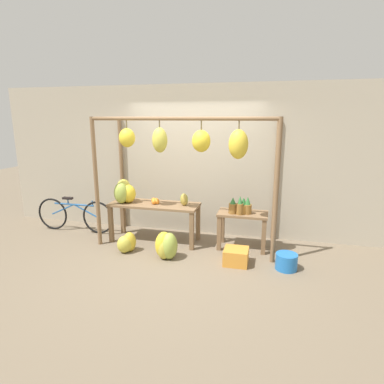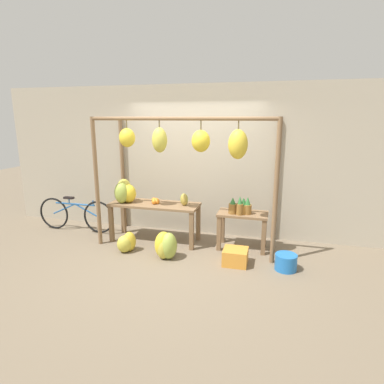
# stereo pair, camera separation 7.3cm
# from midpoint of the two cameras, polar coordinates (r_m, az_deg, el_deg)

# --- Properties ---
(ground_plane) EXTENTS (20.00, 20.00, 0.00)m
(ground_plane) POSITION_cam_midpoint_polar(r_m,az_deg,el_deg) (5.23, -3.34, -11.85)
(ground_plane) COLOR #756651
(shop_wall_back) EXTENTS (8.00, 0.08, 2.80)m
(shop_wall_back) POSITION_cam_midpoint_polar(r_m,az_deg,el_deg) (6.09, 0.28, 5.54)
(shop_wall_back) COLOR #B2A893
(shop_wall_back) RESTS_ON ground_plane
(stall_awning) EXTENTS (3.06, 1.14, 2.22)m
(stall_awning) POSITION_cam_midpoint_polar(r_m,az_deg,el_deg) (5.15, -1.06, 7.05)
(stall_awning) COLOR brown
(stall_awning) RESTS_ON ground_plane
(display_table_main) EXTENTS (1.60, 0.58, 0.71)m
(display_table_main) POSITION_cam_midpoint_polar(r_m,az_deg,el_deg) (5.80, -7.05, -3.11)
(display_table_main) COLOR brown
(display_table_main) RESTS_ON ground_plane
(display_table_side) EXTENTS (0.84, 0.47, 0.64)m
(display_table_side) POSITION_cam_midpoint_polar(r_m,az_deg,el_deg) (5.54, 8.59, -5.17)
(display_table_side) COLOR brown
(display_table_side) RESTS_ON ground_plane
(banana_pile_on_table) EXTENTS (0.44, 0.46, 0.42)m
(banana_pile_on_table) POSITION_cam_midpoint_polar(r_m,az_deg,el_deg) (5.89, -12.31, -0.03)
(banana_pile_on_table) COLOR yellow
(banana_pile_on_table) RESTS_ON display_table_main
(orange_pile) EXTENTS (0.19, 0.22, 0.10)m
(orange_pile) POSITION_cam_midpoint_polar(r_m,az_deg,el_deg) (5.78, -6.88, -1.59)
(orange_pile) COLOR orange
(orange_pile) RESTS_ON display_table_main
(pineapple_cluster) EXTENTS (0.38, 0.28, 0.32)m
(pineapple_cluster) POSITION_cam_midpoint_polar(r_m,az_deg,el_deg) (5.40, 8.38, -2.59)
(pineapple_cluster) COLOR #A3702D
(pineapple_cluster) RESTS_ON display_table_side
(banana_pile_ground_left) EXTENTS (0.37, 0.38, 0.34)m
(banana_pile_ground_left) POSITION_cam_midpoint_polar(r_m,az_deg,el_deg) (5.55, -11.78, -8.86)
(banana_pile_ground_left) COLOR gold
(banana_pile_ground_left) RESTS_ON ground_plane
(banana_pile_ground_right) EXTENTS (0.43, 0.39, 0.44)m
(banana_pile_ground_right) POSITION_cam_midpoint_polar(r_m,az_deg,el_deg) (5.20, -5.10, -9.50)
(banana_pile_ground_right) COLOR #9EB247
(banana_pile_ground_right) RESTS_ON ground_plane
(fruit_crate_white) EXTENTS (0.37, 0.36, 0.24)m
(fruit_crate_white) POSITION_cam_midpoint_polar(r_m,az_deg,el_deg) (5.07, 7.41, -11.27)
(fruit_crate_white) COLOR orange
(fruit_crate_white) RESTS_ON ground_plane
(blue_bucket) EXTENTS (0.32, 0.32, 0.24)m
(blue_bucket) POSITION_cam_midpoint_polar(r_m,az_deg,el_deg) (5.05, 16.03, -11.80)
(blue_bucket) COLOR blue
(blue_bucket) RESTS_ON ground_plane
(parked_bicycle) EXTENTS (1.65, 0.08, 0.69)m
(parked_bicycle) POSITION_cam_midpoint_polar(r_m,az_deg,el_deg) (6.73, -20.42, -3.82)
(parked_bicycle) COLOR black
(parked_bicycle) RESTS_ON ground_plane
(papaya_pile) EXTENTS (0.18, 0.18, 0.22)m
(papaya_pile) POSITION_cam_midpoint_polar(r_m,az_deg,el_deg) (5.57, -1.79, -1.35)
(papaya_pile) COLOR #B2993D
(papaya_pile) RESTS_ON display_table_main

